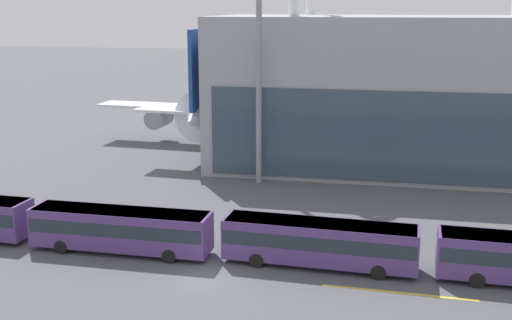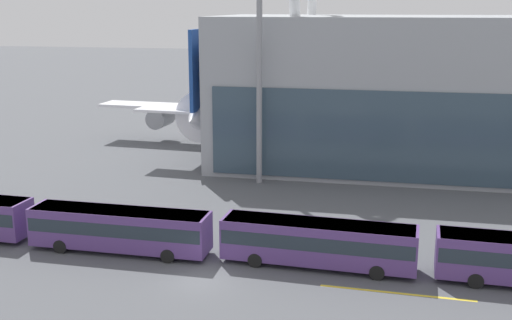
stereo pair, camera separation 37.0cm
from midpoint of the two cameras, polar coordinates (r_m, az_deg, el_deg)
The scene contains 6 objects.
ground_plane at distance 42.68m, azimuth -4.66°, elevation -10.56°, with size 440.00×440.00×0.00m, color #515459.
airliner_at_gate_far at distance 82.02m, azimuth -1.56°, elevation 5.30°, with size 36.31×34.21×15.04m.
shuttle_bus_1 at distance 47.46m, azimuth -11.82°, elevation -5.87°, with size 13.26×2.88×3.14m.
shuttle_bus_2 at distance 44.12m, azimuth 5.78°, elevation -7.15°, with size 13.34×3.30×3.14m.
lane_stripe_0 at distance 55.66m, azimuth -17.60°, elevation -5.32°, with size 10.05×0.25×0.01m, color yellow.
lane_stripe_1 at distance 41.69m, azimuth 12.66°, elevation -11.47°, with size 9.56×0.25×0.01m, color yellow.
Camera 2 is at (11.65, -37.20, 17.41)m, focal length 45.00 mm.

